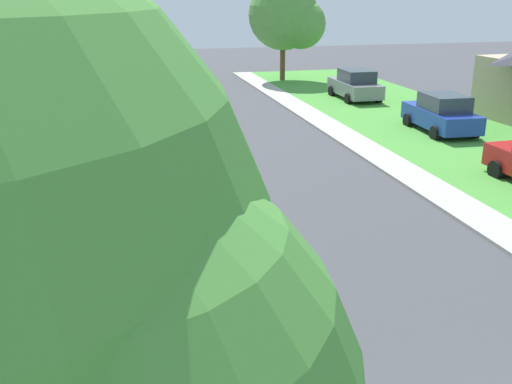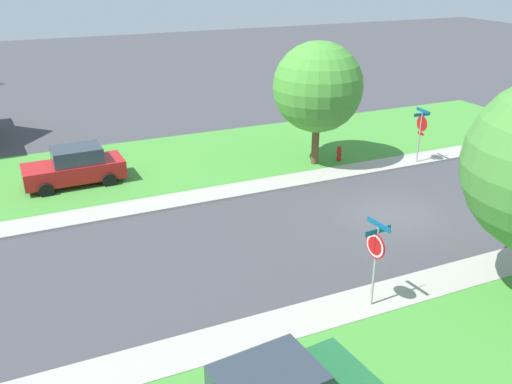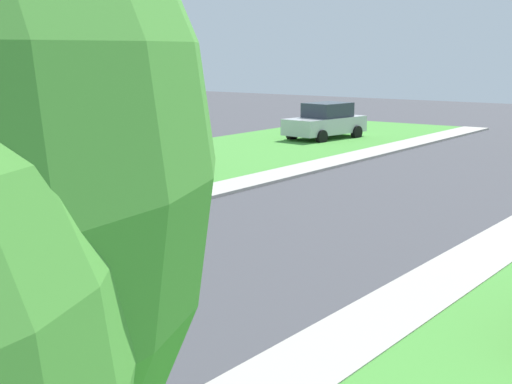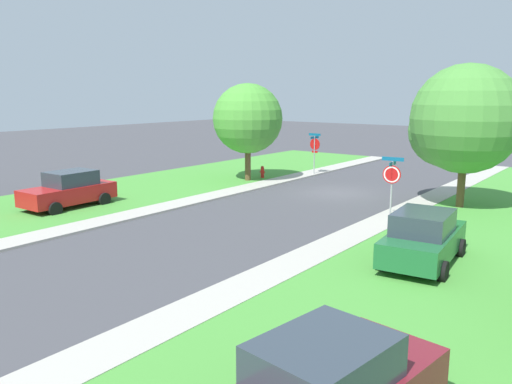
{
  "view_description": "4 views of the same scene",
  "coord_description": "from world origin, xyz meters",
  "px_view_note": "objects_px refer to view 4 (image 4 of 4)",
  "views": [
    {
      "loc": [
        -5.02,
        -4.05,
        6.1
      ],
      "look_at": [
        -1.78,
        9.12,
        1.4
      ],
      "focal_mm": 41.27,
      "sensor_mm": 36.0,
      "label": 1
    },
    {
      "loc": [
        -15.76,
        12.98,
        9.4
      ],
      "look_at": [
        1.3,
        5.37,
        1.4
      ],
      "focal_mm": 38.43,
      "sensor_mm": 36.0,
      "label": 2
    },
    {
      "loc": [
        10.03,
        -1.4,
        4.39
      ],
      "look_at": [
        0.73,
        11.7,
        1.4
      ],
      "focal_mm": 54.93,
      "sensor_mm": 36.0,
      "label": 3
    },
    {
      "loc": [
        -13.2,
        24.74,
        5.36
      ],
      "look_at": [
        -0.7,
        8.3,
        1.4
      ],
      "focal_mm": 36.17,
      "sensor_mm": 36.0,
      "label": 4
    }
  ],
  "objects_px": {
    "car_green_behind_trees": "(423,238)",
    "fire_hydrant": "(262,172)",
    "car_red_near_corner": "(69,190)",
    "tree_corner_large": "(246,121)",
    "tree_sidewalk_mid": "(461,122)",
    "stop_sign_far_corner": "(392,178)",
    "stop_sign_near_corner": "(315,147)"
  },
  "relations": [
    {
      "from": "stop_sign_near_corner",
      "to": "tree_corner_large",
      "type": "height_order",
      "value": "tree_corner_large"
    },
    {
      "from": "car_green_behind_trees",
      "to": "tree_sidewalk_mid",
      "type": "height_order",
      "value": "tree_sidewalk_mid"
    },
    {
      "from": "car_green_behind_trees",
      "to": "tree_sidewalk_mid",
      "type": "relative_size",
      "value": 0.66
    },
    {
      "from": "car_green_behind_trees",
      "to": "car_red_near_corner",
      "type": "height_order",
      "value": "same"
    },
    {
      "from": "tree_sidewalk_mid",
      "to": "fire_hydrant",
      "type": "distance_m",
      "value": 12.81
    },
    {
      "from": "car_red_near_corner",
      "to": "tree_sidewalk_mid",
      "type": "relative_size",
      "value": 0.65
    },
    {
      "from": "tree_corner_large",
      "to": "stop_sign_far_corner",
      "type": "bearing_deg",
      "value": 157.81
    },
    {
      "from": "fire_hydrant",
      "to": "car_green_behind_trees",
      "type": "bearing_deg",
      "value": 143.48
    },
    {
      "from": "car_red_near_corner",
      "to": "tree_corner_large",
      "type": "relative_size",
      "value": 0.73
    },
    {
      "from": "fire_hydrant",
      "to": "stop_sign_near_corner",
      "type": "bearing_deg",
      "value": -117.15
    },
    {
      "from": "stop_sign_near_corner",
      "to": "car_green_behind_trees",
      "type": "bearing_deg",
      "value": 131.56
    },
    {
      "from": "stop_sign_near_corner",
      "to": "fire_hydrant",
      "type": "distance_m",
      "value": 4.12
    },
    {
      "from": "car_green_behind_trees",
      "to": "car_red_near_corner",
      "type": "distance_m",
      "value": 16.35
    },
    {
      "from": "stop_sign_far_corner",
      "to": "tree_corner_large",
      "type": "bearing_deg",
      "value": -22.19
    },
    {
      "from": "car_red_near_corner",
      "to": "tree_sidewalk_mid",
      "type": "distance_m",
      "value": 18.65
    },
    {
      "from": "stop_sign_far_corner",
      "to": "car_green_behind_trees",
      "type": "xyz_separation_m",
      "value": [
        -3.02,
        4.59,
        -1.01
      ]
    },
    {
      "from": "tree_corner_large",
      "to": "fire_hydrant",
      "type": "bearing_deg",
      "value": -109.15
    },
    {
      "from": "stop_sign_far_corner",
      "to": "car_red_near_corner",
      "type": "xyz_separation_m",
      "value": [
        13.21,
        6.57,
        -1.01
      ]
    },
    {
      "from": "tree_sidewalk_mid",
      "to": "tree_corner_large",
      "type": "bearing_deg",
      "value": 0.53
    },
    {
      "from": "tree_corner_large",
      "to": "tree_sidewalk_mid",
      "type": "relative_size",
      "value": 0.89
    },
    {
      "from": "car_red_near_corner",
      "to": "tree_corner_large",
      "type": "height_order",
      "value": "tree_corner_large"
    },
    {
      "from": "car_red_near_corner",
      "to": "tree_sidewalk_mid",
      "type": "height_order",
      "value": "tree_sidewalk_mid"
    },
    {
      "from": "stop_sign_near_corner",
      "to": "car_green_behind_trees",
      "type": "xyz_separation_m",
      "value": [
        -12.24,
        13.81,
        -1.0
      ]
    },
    {
      "from": "stop_sign_far_corner",
      "to": "car_green_behind_trees",
      "type": "bearing_deg",
      "value": 123.34
    },
    {
      "from": "car_red_near_corner",
      "to": "tree_corner_large",
      "type": "bearing_deg",
      "value": -99.27
    },
    {
      "from": "car_green_behind_trees",
      "to": "stop_sign_far_corner",
      "type": "bearing_deg",
      "value": -56.66
    },
    {
      "from": "stop_sign_far_corner",
      "to": "tree_sidewalk_mid",
      "type": "xyz_separation_m",
      "value": [
        -1.27,
        -4.76,
        2.16
      ]
    },
    {
      "from": "tree_corner_large",
      "to": "fire_hydrant",
      "type": "distance_m",
      "value": 3.49
    },
    {
      "from": "tree_sidewalk_mid",
      "to": "stop_sign_far_corner",
      "type": "bearing_deg",
      "value": 75.09
    },
    {
      "from": "car_green_behind_trees",
      "to": "fire_hydrant",
      "type": "relative_size",
      "value": 5.37
    },
    {
      "from": "car_red_near_corner",
      "to": "stop_sign_far_corner",
      "type": "bearing_deg",
      "value": -153.56
    },
    {
      "from": "stop_sign_far_corner",
      "to": "fire_hydrant",
      "type": "xyz_separation_m",
      "value": [
        10.98,
        -5.78,
        -1.45
      ]
    }
  ]
}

